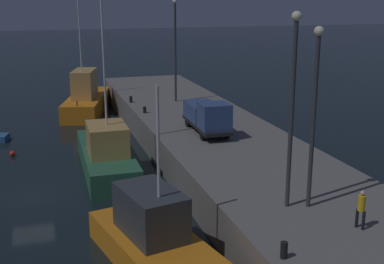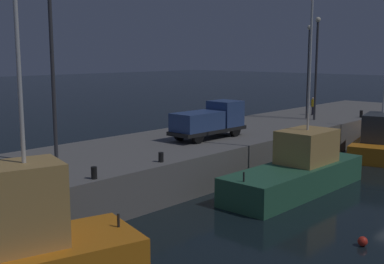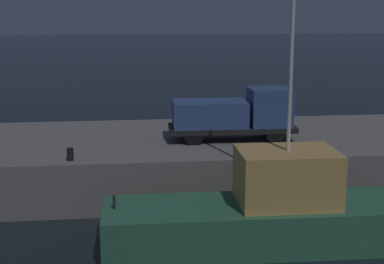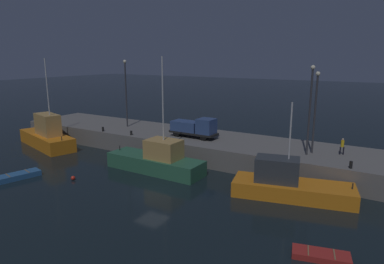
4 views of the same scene
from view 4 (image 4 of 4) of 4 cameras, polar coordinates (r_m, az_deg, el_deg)
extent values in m
plane|color=black|center=(31.10, -6.74, -10.18)|extent=(320.00, 320.00, 0.00)
cube|color=slate|center=(41.33, 4.45, -2.68)|extent=(59.81, 9.19, 2.31)
cube|color=orange|center=(50.23, -23.12, -1.25)|extent=(11.58, 6.18, 1.77)
cube|color=tan|center=(48.97, -22.99, 1.16)|extent=(4.66, 3.08, 2.80)
cylinder|color=silver|center=(47.39, -23.07, 6.92)|extent=(0.14, 0.14, 7.18)
cylinder|color=#262626|center=(45.32, -20.97, -1.00)|extent=(0.10, 0.10, 0.50)
cube|color=#2D6647|center=(36.61, -6.20, -5.31)|extent=(10.96, 3.31, 1.59)
cube|color=tan|center=(35.41, -4.77, -2.88)|extent=(3.56, 2.54, 1.97)
cylinder|color=silver|center=(34.40, -4.91, 5.50)|extent=(0.14, 0.14, 8.43)
cylinder|color=#262626|center=(39.50, -12.00, -2.60)|extent=(0.10, 0.10, 0.50)
cube|color=orange|center=(31.14, 16.47, -9.28)|extent=(10.65, 5.56, 1.32)
cube|color=#33383D|center=(30.61, 14.05, -6.10)|extent=(4.08, 2.96, 2.11)
cylinder|color=silver|center=(29.67, 16.14, 0.15)|extent=(0.14, 0.14, 4.84)
cylinder|color=#262626|center=(31.13, 25.28, -8.21)|extent=(0.10, 0.10, 0.50)
cube|color=#2D6099|center=(38.60, -27.09, -6.54)|extent=(2.45, 4.36, 0.53)
cube|color=olive|center=(38.27, -28.42, -6.39)|extent=(1.33, 0.40, 0.04)
cube|color=olive|center=(38.77, -25.86, -5.90)|extent=(1.33, 0.40, 0.04)
cube|color=#B22823|center=(23.26, 20.75, -18.73)|extent=(3.58, 2.05, 0.38)
cube|color=olive|center=(23.10, 18.87, -18.20)|extent=(0.35, 1.15, 0.04)
cube|color=olive|center=(23.22, 22.71, -18.35)|extent=(0.35, 1.15, 0.04)
sphere|color=red|center=(35.99, -19.28, -7.27)|extent=(0.42, 0.42, 0.42)
cylinder|color=#38383D|center=(48.26, -10.95, 6.05)|extent=(0.20, 0.20, 8.81)
sphere|color=#F9EFCC|center=(47.99, -11.18, 11.50)|extent=(0.44, 0.44, 0.44)
cylinder|color=#38383D|center=(35.32, 19.06, 3.00)|extent=(0.20, 0.20, 8.45)
sphere|color=#F9EFCC|center=(34.92, 19.58, 10.15)|extent=(0.44, 0.44, 0.44)
cylinder|color=#38383D|center=(36.20, 19.83, 2.66)|extent=(0.20, 0.20, 7.83)
sphere|color=#F9EFCC|center=(35.78, 20.32, 9.13)|extent=(0.44, 0.44, 0.44)
cylinder|color=black|center=(41.30, 3.11, -0.38)|extent=(0.91, 0.30, 0.90)
cylinder|color=black|center=(39.90, 1.94, -0.82)|extent=(0.91, 0.30, 0.90)
cylinder|color=black|center=(43.26, -1.32, 0.23)|extent=(0.91, 0.30, 0.90)
cylinder|color=black|center=(41.93, -2.58, -0.17)|extent=(0.91, 0.30, 0.90)
cube|color=black|center=(41.53, 0.24, -0.11)|extent=(6.04, 2.12, 0.25)
cube|color=#334C84|center=(40.41, 2.40, 0.99)|extent=(1.97, 2.02, 1.77)
cube|color=#334C84|center=(41.96, -1.00, 1.03)|extent=(3.53, 2.05, 1.20)
cylinder|color=black|center=(37.42, 24.00, -2.89)|extent=(0.13, 0.13, 0.80)
cylinder|color=black|center=(37.34, 23.53, -2.88)|extent=(0.13, 0.13, 0.80)
cylinder|color=yellow|center=(37.21, 23.86, -1.80)|extent=(0.40, 0.40, 0.66)
sphere|color=beige|center=(37.11, 23.92, -1.12)|extent=(0.20, 0.20, 0.20)
cylinder|color=black|center=(46.41, -14.67, 0.46)|extent=(0.28, 0.28, 0.58)
cylinder|color=black|center=(33.23, 25.03, -4.98)|extent=(0.28, 0.28, 0.65)
cylinder|color=black|center=(43.51, -10.12, -0.14)|extent=(0.28, 0.28, 0.53)
camera|label=1|loc=(26.62, 59.61, 6.04)|focal=47.46mm
camera|label=2|loc=(48.05, -42.79, 4.52)|focal=45.88mm
camera|label=3|loc=(27.23, -41.33, 2.44)|focal=54.51mm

